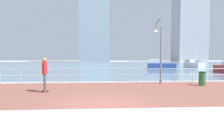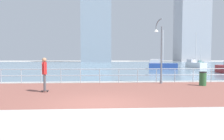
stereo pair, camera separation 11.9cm
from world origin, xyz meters
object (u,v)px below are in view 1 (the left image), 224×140
(trash_bin, at_px, (202,78))
(lamppost, at_px, (159,48))
(skateboarder, at_px, (45,71))
(sailboat_navy, at_px, (193,64))
(sailboat_teal, at_px, (160,65))
(sailboat_gray, at_px, (224,68))
(sailboat_ivory, at_px, (198,63))

(trash_bin, bearing_deg, lamppost, 149.54)
(skateboarder, height_order, sailboat_navy, sailboat_navy)
(sailboat_teal, bearing_deg, sailboat_navy, 31.25)
(sailboat_navy, relative_size, sailboat_teal, 1.04)
(sailboat_navy, relative_size, sailboat_gray, 1.11)
(sailboat_navy, bearing_deg, skateboarder, -128.45)
(trash_bin, bearing_deg, sailboat_navy, 65.16)
(skateboarder, relative_size, sailboat_gray, 0.31)
(sailboat_navy, bearing_deg, sailboat_teal, -148.75)
(trash_bin, bearing_deg, skateboarder, -168.52)
(lamppost, relative_size, skateboarder, 2.52)
(sailboat_navy, xyz_separation_m, sailboat_teal, (-7.93, -4.81, -0.02))
(skateboarder, xyz_separation_m, trash_bin, (9.65, 1.96, -0.64))
(trash_bin, relative_size, sailboat_gray, 0.16)
(sailboat_navy, relative_size, sailboat_ivory, 1.22)
(lamppost, xyz_separation_m, sailboat_ivory, (22.94, 38.83, -2.03))
(skateboarder, relative_size, sailboat_ivory, 0.34)
(lamppost, xyz_separation_m, sailboat_gray, (11.48, 10.05, -1.98))
(skateboarder, distance_m, trash_bin, 9.87)
(trash_bin, bearing_deg, sailboat_gray, 51.91)
(skateboarder, xyz_separation_m, sailboat_gray, (18.67, 13.46, -0.54))
(lamppost, relative_size, trash_bin, 4.96)
(lamppost, bearing_deg, sailboat_teal, 72.16)
(sailboat_teal, distance_m, sailboat_gray, 9.90)
(sailboat_gray, distance_m, sailboat_ivory, 30.97)
(lamppost, relative_size, sailboat_gray, 0.78)
(trash_bin, distance_m, sailboat_ivory, 45.18)
(skateboarder, relative_size, trash_bin, 1.97)
(sailboat_gray, bearing_deg, skateboarder, -144.21)
(sailboat_navy, height_order, sailboat_gray, sailboat_navy)
(lamppost, height_order, skateboarder, lamppost)
(sailboat_navy, height_order, sailboat_teal, sailboat_navy)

